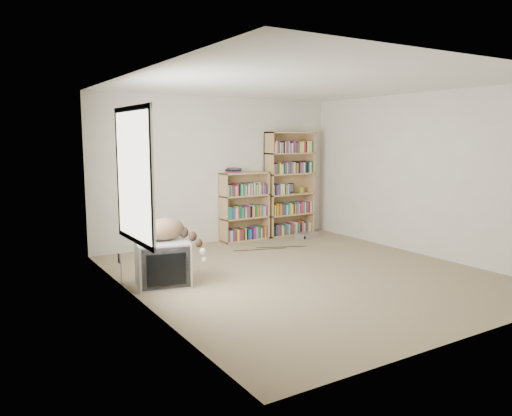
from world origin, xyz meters
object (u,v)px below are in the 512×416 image
crt_tv (163,263)px  cat (170,232)px  bookcase_short (244,209)px  bookcase_tall (289,187)px  dvd_player (307,235)px

crt_tv → cat: cat is taller
cat → bookcase_short: bookcase_short is taller
cat → bookcase_tall: size_ratio=0.40×
dvd_player → bookcase_tall: bearing=88.1°
cat → dvd_player: size_ratio=2.02×
crt_tv → cat: (0.11, 0.00, 0.38)m
bookcase_short → dvd_player: (1.08, -0.42, -0.51)m
bookcase_tall → dvd_player: bearing=-76.3°
crt_tv → bookcase_tall: (3.21, 1.81, 0.63)m
crt_tv → bookcase_tall: bookcase_tall is taller
bookcase_short → dvd_player: bookcase_short is taller
bookcase_tall → bookcase_short: bookcase_tall is taller
bookcase_tall → dvd_player: 0.97m
crt_tv → dvd_player: 3.60m
crt_tv → cat: bearing=13.5°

